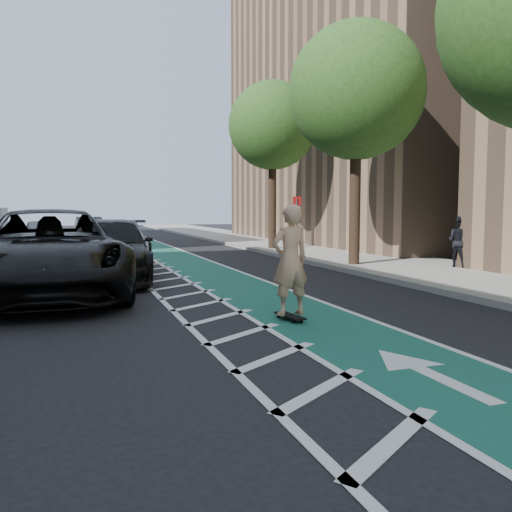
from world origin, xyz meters
name	(u,v)px	position (x,y,z in m)	size (l,w,h in m)	color
ground	(148,342)	(0.00, 0.00, 0.00)	(120.00, 120.00, 0.00)	black
bike_lane	(196,267)	(3.00, 10.00, 0.01)	(2.00, 90.00, 0.01)	#185449
buffer_strip	(152,269)	(1.50, 10.00, 0.01)	(1.40, 90.00, 0.01)	silver
sidewalk_right	(363,259)	(9.50, 10.00, 0.07)	(5.00, 90.00, 0.15)	gray
curb_right	(304,261)	(7.05, 10.00, 0.08)	(0.12, 90.00, 0.16)	gray
building_right_far	(399,80)	(17.50, 20.00, 9.50)	(14.00, 22.00, 19.00)	#84664C
tree_r_c	(355,93)	(7.90, 8.00, 5.77)	(4.20, 4.20, 7.90)	#382619
tree_r_d	(269,127)	(7.90, 16.00, 5.77)	(4.20, 4.20, 7.90)	#382619
sign_post	(297,225)	(7.60, 12.00, 1.35)	(0.35, 0.08, 2.47)	#4C4C4C
skateboard	(290,316)	(2.61, 0.75, 0.09)	(0.32, 0.80, 0.11)	black
skateboarder	(290,260)	(2.61, 0.75, 1.08)	(0.71, 0.47, 1.96)	tan
suv_near	(50,253)	(-1.50, 5.13, 0.99)	(3.29, 7.14, 1.98)	black
suv_far	(110,250)	(0.00, 7.50, 0.84)	(2.36, 5.80, 1.68)	black
car_silver	(39,233)	(-2.57, 23.17, 0.72)	(1.69, 4.21, 1.43)	#9F9FA4
car_grey	(90,228)	(0.20, 28.77, 0.73)	(1.55, 4.44, 1.46)	#57565B
pedestrian	(460,241)	(10.59, 5.98, 0.96)	(0.79, 0.61, 1.62)	black
barrel_b	(9,253)	(-3.13, 13.21, 0.40)	(0.62, 0.62, 0.84)	#D93E0B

